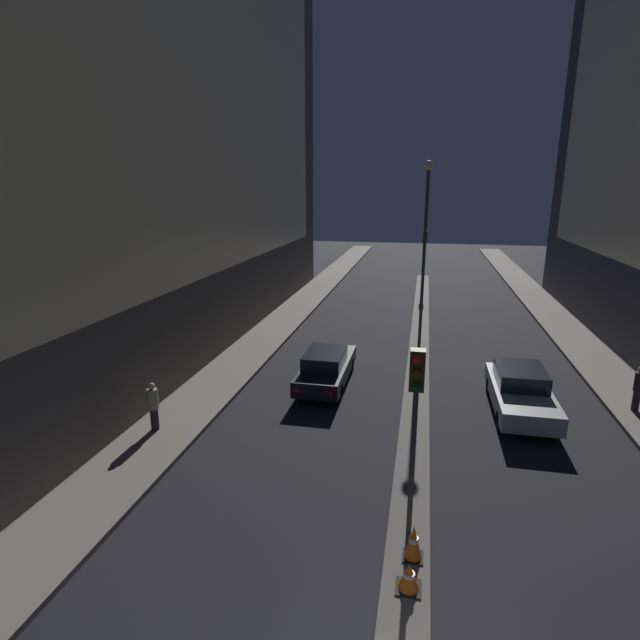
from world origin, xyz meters
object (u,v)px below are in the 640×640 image
object	(u,v)px
car_left_lane	(326,367)
car_right_lane	(521,391)
traffic_light_mid	(425,247)
traffic_cone_far	(413,542)
pedestrian_on_right_sidewalk	(638,387)
street_lamp	(425,231)
traffic_cone_near	(409,576)
traffic_light_near	(416,402)
pedestrian_on_left_sidewalk	(153,405)

from	to	relation	value
car_left_lane	car_right_lane	bearing A→B (deg)	-7.89
traffic_light_mid	traffic_cone_far	size ratio (longest dim) A/B	5.68
traffic_cone_far	pedestrian_on_right_sidewalk	size ratio (longest dim) A/B	0.47
street_lamp	traffic_cone_near	distance (m)	17.48
traffic_light_mid	car_right_lane	world-z (taller)	traffic_light_mid
traffic_light_near	car_right_lane	world-z (taller)	traffic_light_near
traffic_light_near	traffic_light_mid	world-z (taller)	same
car_right_lane	pedestrian_on_left_sidewalk	bearing A→B (deg)	-160.57
traffic_cone_far	street_lamp	bearing A→B (deg)	90.42
traffic_light_near	pedestrian_on_left_sidewalk	size ratio (longest dim) A/B	2.74
car_left_lane	traffic_light_near	bearing A→B (deg)	-66.98
traffic_light_near	car_left_lane	size ratio (longest dim) A/B	0.91
car_right_lane	pedestrian_on_left_sidewalk	xyz separation A→B (m)	(-11.83, -4.17, 0.22)
car_left_lane	traffic_cone_near	bearing A→B (deg)	-70.17
pedestrian_on_right_sidewalk	car_right_lane	bearing A→B (deg)	-171.84
traffic_light_mid	traffic_cone_far	bearing A→B (deg)	-89.77
traffic_cone_near	car_left_lane	world-z (taller)	car_left_lane
street_lamp	traffic_cone_far	world-z (taller)	street_lamp
traffic_light_mid	car_left_lane	distance (m)	20.55
car_left_lane	pedestrian_on_right_sidewalk	world-z (taller)	pedestrian_on_right_sidewalk
car_left_lane	street_lamp	bearing A→B (deg)	61.04
traffic_cone_far	car_left_lane	xyz separation A→B (m)	(-3.72, 9.28, 0.26)
traffic_light_near	traffic_cone_far	xyz separation A→B (m)	(0.12, -0.79, -2.85)
traffic_cone_far	pedestrian_on_left_sidewalk	distance (m)	9.31
street_lamp	pedestrian_on_right_sidewalk	size ratio (longest dim) A/B	5.41
pedestrian_on_right_sidewalk	traffic_cone_near	bearing A→B (deg)	-127.59
traffic_cone_near	street_lamp	bearing A→B (deg)	90.20
street_lamp	car_left_lane	world-z (taller)	street_lamp
car_right_lane	traffic_cone_far	bearing A→B (deg)	-112.86
pedestrian_on_right_sidewalk	traffic_cone_far	bearing A→B (deg)	-130.03
traffic_cone_far	car_right_lane	bearing A→B (deg)	67.14
pedestrian_on_left_sidewalk	traffic_cone_near	bearing A→B (deg)	-31.03
traffic_light_mid	pedestrian_on_left_sidewalk	bearing A→B (deg)	-108.06
traffic_cone_near	traffic_cone_far	world-z (taller)	traffic_cone_far
traffic_light_near	pedestrian_on_left_sidewalk	world-z (taller)	traffic_light_near
traffic_cone_near	pedestrian_on_right_sidewalk	distance (m)	12.29
street_lamp	traffic_cone_far	xyz separation A→B (m)	(0.12, -15.79, -5.16)
car_right_lane	street_lamp	bearing A→B (deg)	115.64
car_left_lane	pedestrian_on_left_sidewalk	distance (m)	6.94
traffic_cone_far	car_left_lane	world-z (taller)	car_left_lane
traffic_light_mid	street_lamp	xyz separation A→B (m)	(0.00, -13.55, 2.31)
car_left_lane	pedestrian_on_right_sidewalk	distance (m)	11.16
traffic_cone_near	traffic_light_near	bearing A→B (deg)	91.99
traffic_light_near	car_left_lane	world-z (taller)	traffic_light_near
traffic_light_mid	traffic_cone_near	world-z (taller)	traffic_light_mid
traffic_cone_near	traffic_cone_far	bearing A→B (deg)	86.24
traffic_cone_near	pedestrian_on_left_sidewalk	distance (m)	9.69
traffic_light_mid	car_right_lane	distance (m)	21.52
car_right_lane	traffic_light_near	bearing A→B (deg)	-115.71
traffic_light_mid	pedestrian_on_right_sidewalk	xyz separation A→B (m)	(7.54, -20.49, -2.33)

